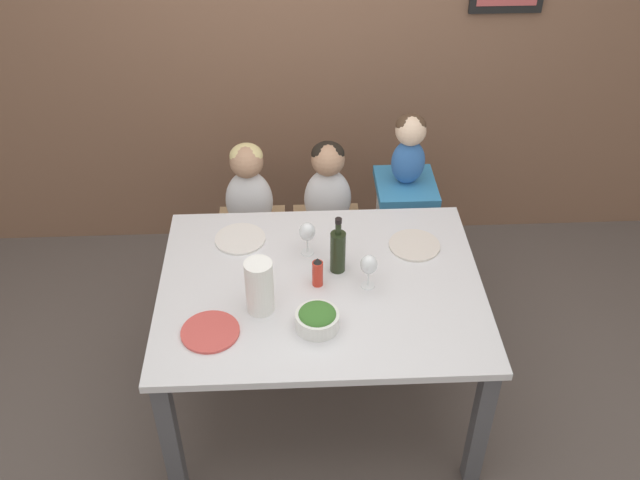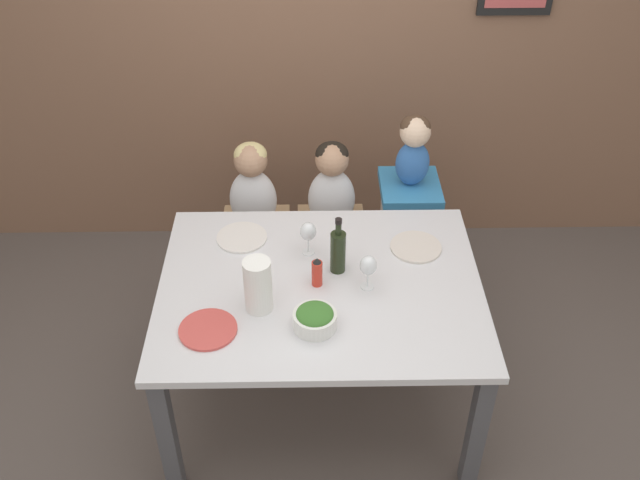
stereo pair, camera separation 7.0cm
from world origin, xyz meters
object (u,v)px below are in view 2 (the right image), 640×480
at_px(wine_bottle, 338,250).
at_px(wine_glass_near, 368,266).
at_px(chair_right_highchair, 408,210).
at_px(person_baby_right, 414,146).
at_px(dinner_plate_front_left, 208,329).
at_px(person_child_center, 332,185).
at_px(paper_towel_roll, 258,285).
at_px(person_child_left, 252,185).
at_px(dinner_plate_back_left, 242,238).
at_px(salad_bowl_large, 315,318).
at_px(chair_far_left, 256,238).
at_px(dinner_plate_back_right, 416,247).
at_px(wine_glass_far, 308,232).

height_order(wine_bottle, wine_glass_near, wine_bottle).
height_order(chair_right_highchair, person_baby_right, person_baby_right).
bearing_deg(person_baby_right, wine_bottle, -120.17).
bearing_deg(wine_glass_near, dinner_plate_front_left, -158.93).
xyz_separation_m(person_child_center, paper_towel_roll, (-0.33, -0.94, 0.13)).
height_order(person_child_left, dinner_plate_back_left, person_child_left).
bearing_deg(person_child_center, wine_bottle, -89.55).
bearing_deg(salad_bowl_large, person_child_left, 106.66).
relative_size(person_child_center, wine_glass_near, 3.09).
bearing_deg(person_baby_right, chair_right_highchair, -90.00).
bearing_deg(person_baby_right, chair_far_left, -179.86).
relative_size(person_child_left, salad_bowl_large, 2.86).
bearing_deg(wine_bottle, person_child_center, 90.45).
relative_size(wine_glass_near, dinner_plate_back_left, 0.70).
height_order(chair_right_highchair, person_child_left, person_child_left).
bearing_deg(paper_towel_roll, chair_right_highchair, 51.58).
distance_m(chair_right_highchair, person_child_left, 0.85).
height_order(salad_bowl_large, dinner_plate_back_right, salad_bowl_large).
height_order(person_child_center, paper_towel_roll, paper_towel_roll).
height_order(person_child_center, wine_bottle, wine_bottle).
relative_size(person_child_left, paper_towel_roll, 2.08).
xyz_separation_m(paper_towel_roll, wine_glass_near, (0.46, 0.12, -0.01)).
relative_size(person_child_center, paper_towel_roll, 2.08).
height_order(person_baby_right, dinner_plate_back_right, person_baby_right).
distance_m(person_child_left, dinner_plate_front_left, 1.08).
xyz_separation_m(dinner_plate_back_left, dinner_plate_back_right, (0.81, -0.09, 0.00)).
bearing_deg(wine_glass_near, chair_right_highchair, 70.78).
relative_size(person_child_left, wine_glass_near, 3.09).
bearing_deg(dinner_plate_back_right, wine_glass_far, -177.26).
bearing_deg(person_baby_right, salad_bowl_large, -115.91).
distance_m(person_baby_right, wine_glass_far, 0.80).
height_order(wine_glass_far, dinner_plate_back_right, wine_glass_far).
relative_size(wine_bottle, paper_towel_roll, 1.14).
height_order(person_child_center, person_baby_right, person_baby_right).
bearing_deg(dinner_plate_back_right, salad_bowl_large, -133.20).
bearing_deg(paper_towel_roll, wine_glass_near, 14.80).
distance_m(chair_right_highchair, person_child_center, 0.45).
bearing_deg(chair_far_left, paper_towel_roll, -84.79).
relative_size(salad_bowl_large, dinner_plate_back_left, 0.75).
relative_size(wine_glass_near, wine_glass_far, 1.00).
distance_m(paper_towel_roll, dinner_plate_front_left, 0.27).
bearing_deg(wine_bottle, salad_bowl_large, -106.52).
xyz_separation_m(wine_glass_far, dinner_plate_back_right, (0.50, 0.02, -0.11)).
bearing_deg(dinner_plate_back_right, dinner_plate_back_left, 174.00).
xyz_separation_m(person_child_center, dinner_plate_back_left, (-0.44, -0.47, 0.02)).
distance_m(chair_far_left, wine_bottle, 0.95).
distance_m(chair_right_highchair, dinner_plate_back_left, 0.99).
distance_m(chair_right_highchair, dinner_plate_front_left, 1.45).
bearing_deg(person_child_center, person_baby_right, 0.07).
bearing_deg(dinner_plate_front_left, salad_bowl_large, 2.14).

